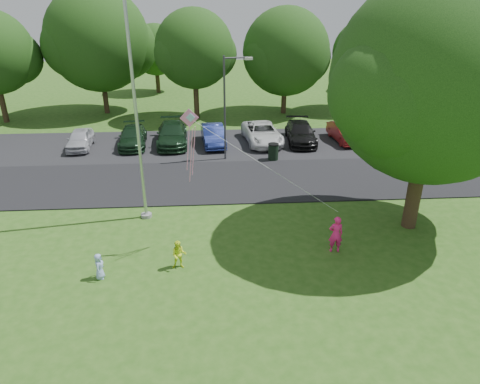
{
  "coord_description": "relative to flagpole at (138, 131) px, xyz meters",
  "views": [
    {
      "loc": [
        -0.32,
        -12.96,
        9.36
      ],
      "look_at": [
        0.82,
        4.0,
        1.6
      ],
      "focal_mm": 32.0,
      "sensor_mm": 36.0,
      "label": 1
    }
  ],
  "objects": [
    {
      "name": "big_tree",
      "position": [
        11.75,
        -1.75,
        2.08
      ],
      "size": [
        8.89,
        8.13,
        10.5
      ],
      "rotation": [
        0.0,
        0.0,
        -0.14
      ],
      "color": "#332316",
      "rests_on": "ground"
    },
    {
      "name": "parking_strip",
      "position": [
        3.5,
        10.5,
        -4.14
      ],
      "size": [
        42.0,
        7.0,
        0.06
      ],
      "primitive_type": "cube",
      "color": "black",
      "rests_on": "ground"
    },
    {
      "name": "trash_can",
      "position": [
        6.95,
        7.19,
        -3.62
      ],
      "size": [
        0.68,
        0.68,
        1.08
      ],
      "rotation": [
        0.0,
        0.0,
        0.43
      ],
      "color": "black",
      "rests_on": "ground"
    },
    {
      "name": "park_road",
      "position": [
        3.5,
        4.0,
        -4.14
      ],
      "size": [
        60.0,
        6.0,
        0.06
      ],
      "primitive_type": "cube",
      "color": "black",
      "rests_on": "ground"
    },
    {
      "name": "child_yellow",
      "position": [
        1.81,
        -4.27,
        -3.59
      ],
      "size": [
        0.56,
        0.44,
        1.15
      ],
      "primitive_type": "imported",
      "rotation": [
        0.0,
        0.0,
        0.01
      ],
      "color": "#E4FF28",
      "rests_on": "ground"
    },
    {
      "name": "flagpole",
      "position": [
        0.0,
        0.0,
        0.0
      ],
      "size": [
        0.5,
        0.5,
        10.0
      ],
      "color": "#B7BABF",
      "rests_on": "ground"
    },
    {
      "name": "child_blue",
      "position": [
        -1.03,
        -4.73,
        -3.66
      ],
      "size": [
        0.33,
        0.5,
        1.01
      ],
      "primitive_type": "imported",
      "rotation": [
        0.0,
        0.0,
        1.55
      ],
      "color": "#94B0E3",
      "rests_on": "ground"
    },
    {
      "name": "street_lamp",
      "position": [
        4.21,
        7.57,
        -0.36
      ],
      "size": [
        1.76,
        0.57,
        6.34
      ],
      "rotation": [
        0.0,
        0.0,
        0.23
      ],
      "color": "#3F3F44",
      "rests_on": "ground"
    },
    {
      "name": "tree_row",
      "position": [
        5.09,
        19.23,
        1.55
      ],
      "size": [
        64.35,
        11.94,
        10.88
      ],
      "color": "#332316",
      "rests_on": "ground"
    },
    {
      "name": "parked_cars",
      "position": [
        3.72,
        10.57,
        -3.43
      ],
      "size": [
        19.87,
        5.19,
        1.44
      ],
      "color": "silver",
      "rests_on": "ground"
    },
    {
      "name": "woman",
      "position": [
        7.97,
        -3.5,
        -3.38
      ],
      "size": [
        0.59,
        0.4,
        1.56
      ],
      "primitive_type": "imported",
      "rotation": [
        0.0,
        0.0,
        3.09
      ],
      "color": "#FF217B",
      "rests_on": "ground"
    },
    {
      "name": "kite",
      "position": [
        2.47,
        -2.7,
        0.75
      ],
      "size": [
        5.96,
        1.11,
        3.95
      ],
      "rotation": [
        0.0,
        0.0,
        0.09
      ],
      "color": "pink",
      "rests_on": "ground"
    },
    {
      "name": "ground",
      "position": [
        3.5,
        -5.0,
        -4.17
      ],
      "size": [
        120.0,
        120.0,
        0.0
      ],
      "primitive_type": "plane",
      "color": "#2A5616",
      "rests_on": "ground"
    },
    {
      "name": "horizon_trees",
      "position": [
        7.56,
        28.88,
        0.14
      ],
      "size": [
        77.46,
        7.2,
        7.02
      ],
      "color": "#332316",
      "rests_on": "ground"
    }
  ]
}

